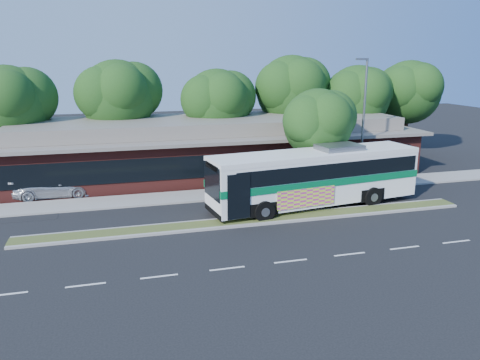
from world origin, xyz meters
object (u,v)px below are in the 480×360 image
Objects in this scene: sedan at (53,186)px; sidewalk_tree at (322,121)px; transit_bus at (316,173)px; lamp_post at (363,119)px.

sidewalk_tree reaches higher than sedan.
transit_bus is at bearing -118.12° from sidewalk_tree.
sidewalk_tree is (-3.22, -0.13, -0.04)m from lamp_post.
lamp_post is 6.81m from transit_bus.
sedan is 18.73m from sidewalk_tree.
lamp_post is 21.84m from sedan.
lamp_post is 0.65× the size of transit_bus.
lamp_post is 1.77× the size of sedan.
transit_bus is at bearing -113.53° from sedan.
transit_bus is 2.70× the size of sedan.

